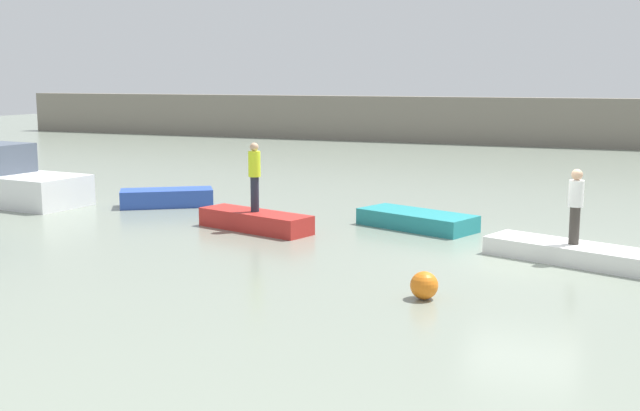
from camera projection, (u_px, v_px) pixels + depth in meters
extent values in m
plane|color=gray|center=(525.00, 258.00, 17.41)|extent=(120.00, 120.00, 0.00)
cube|color=gray|center=(601.00, 123.00, 44.33)|extent=(80.00, 1.20, 2.81)
cube|color=white|center=(6.00, 188.00, 25.02)|extent=(5.73, 2.69, 0.96)
cube|color=#2B4CAD|center=(167.00, 198.00, 24.37)|extent=(2.92, 2.45, 0.54)
cube|color=red|center=(255.00, 221.00, 20.57)|extent=(3.41, 1.83, 0.49)
cube|color=teal|center=(417.00, 220.00, 20.84)|extent=(3.39, 2.29, 0.44)
cube|color=white|center=(573.00, 253.00, 17.00)|extent=(3.95, 2.28, 0.40)
cylinder|color=#232838|center=(255.00, 194.00, 20.45)|extent=(0.22, 0.22, 0.93)
cylinder|color=#D8F226|center=(254.00, 164.00, 20.32)|extent=(0.32, 0.32, 0.66)
sphere|color=tan|center=(254.00, 147.00, 20.25)|extent=(0.23, 0.23, 0.23)
cylinder|color=#38332D|center=(574.00, 225.00, 16.90)|extent=(0.22, 0.22, 0.83)
cylinder|color=white|center=(576.00, 193.00, 16.78)|extent=(0.32, 0.32, 0.57)
sphere|color=tan|center=(577.00, 175.00, 16.72)|extent=(0.24, 0.24, 0.24)
sphere|color=orange|center=(424.00, 285.00, 14.16)|extent=(0.51, 0.51, 0.51)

